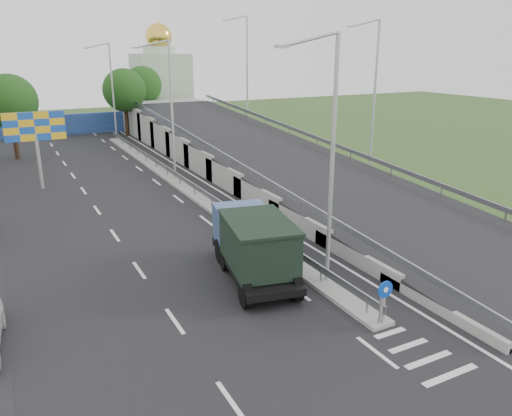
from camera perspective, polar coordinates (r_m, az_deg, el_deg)
ground at (r=17.82m, az=18.84°, el=-16.02°), size 160.00×160.00×0.00m
road_surface at (r=32.42m, az=-11.31°, el=0.11°), size 26.00×90.00×0.04m
median at (r=36.91m, az=-8.64°, el=2.58°), size 1.00×44.00×0.20m
overpass_ramp at (r=39.50m, az=1.62°, el=6.23°), size 10.00×50.00×3.50m
median_guardrail at (r=36.75m, az=-8.69°, el=3.55°), size 0.09×44.00×0.71m
sign_bollard at (r=18.60m, az=14.32°, el=-10.36°), size 0.64×0.23×1.67m
lamp_post_near at (r=19.89m, az=8.32°, el=6.50°), size 2.74×0.18×10.08m
lamp_post_mid at (r=37.79m, az=-9.90°, el=11.68°), size 2.74×0.18×10.08m
lamp_post_far at (r=57.11m, az=-16.29°, el=13.21°), size 2.74×0.18×10.08m
blue_wall at (r=62.82m, az=-20.77°, el=8.89°), size 30.00×0.50×2.40m
church at (r=73.13m, az=-10.79°, el=14.04°), size 7.00×7.00×13.80m
billboard at (r=38.28m, az=-23.93°, el=8.06°), size 4.00×0.24×5.50m
tree_left_mid at (r=50.03m, az=-26.33°, el=10.84°), size 4.80×4.80×7.60m
tree_median_far at (r=59.50m, az=-14.82°, el=12.87°), size 4.80×4.80×7.60m
tree_ramp_far at (r=67.24m, az=-12.83°, el=13.51°), size 4.80×4.80×7.60m
dump_truck at (r=21.66m, az=-0.33°, el=-3.99°), size 3.61×6.90×2.89m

